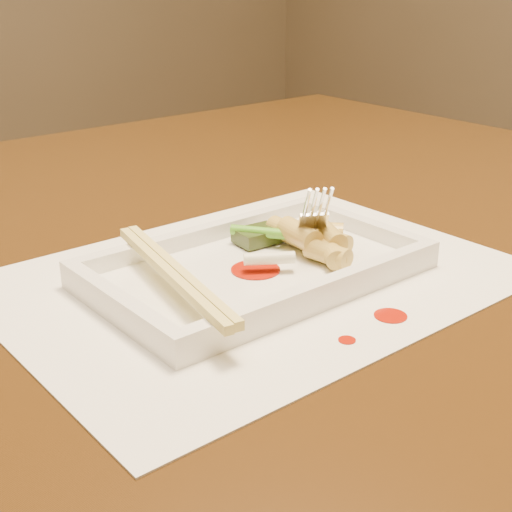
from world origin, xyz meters
TOP-DOWN VIEW (x-y plane):
  - table at (0.00, 0.00)m, footprint 1.40×0.90m
  - placemat at (0.05, -0.15)m, footprint 0.40×0.30m
  - sauce_splatter_a at (0.08, -0.27)m, footprint 0.02×0.02m
  - sauce_splatter_b at (0.03, -0.27)m, footprint 0.01×0.01m
  - plate_base at (0.05, -0.15)m, footprint 0.26×0.16m
  - plate_rim_far at (0.05, -0.08)m, footprint 0.26×0.01m
  - plate_rim_near at (0.05, -0.23)m, footprint 0.26×0.01m
  - plate_rim_left at (-0.08, -0.15)m, footprint 0.01×0.14m
  - plate_rim_right at (0.17, -0.15)m, footprint 0.01×0.14m
  - veg_piece at (0.08, -0.11)m, footprint 0.04×0.03m
  - scallion_white at (0.05, -0.17)m, footprint 0.04×0.03m
  - scallion_green at (0.09, -0.13)m, footprint 0.06×0.07m
  - chopstick_a at (-0.04, -0.15)m, footprint 0.04×0.19m
  - chopstick_b at (-0.03, -0.15)m, footprint 0.04×0.19m
  - fork at (0.12, -0.13)m, footprint 0.09×0.10m
  - sauce_blob_0 at (0.04, -0.16)m, footprint 0.04×0.04m
  - rice_cake_0 at (0.10, -0.13)m, footprint 0.02×0.05m
  - rice_cake_1 at (0.10, -0.18)m, footprint 0.04×0.05m
  - rice_cake_2 at (0.11, -0.16)m, footprint 0.04×0.05m
  - rice_cake_3 at (0.12, -0.16)m, footprint 0.02×0.04m
  - rice_cake_4 at (0.09, -0.18)m, footprint 0.02×0.04m
  - rice_cake_5 at (0.10, -0.15)m, footprint 0.03×0.05m
  - rice_cake_6 at (0.12, -0.14)m, footprint 0.04×0.04m

SIDE VIEW (x-z plane):
  - table at x=0.00m, z-range 0.27..1.02m
  - placemat at x=0.05m, z-range 0.75..0.75m
  - sauce_splatter_a at x=0.08m, z-range 0.75..0.75m
  - sauce_splatter_b at x=0.03m, z-range 0.75..0.75m
  - plate_base at x=0.05m, z-range 0.75..0.76m
  - sauce_blob_0 at x=0.04m, z-range 0.76..0.76m
  - plate_rim_far at x=0.05m, z-range 0.76..0.77m
  - plate_rim_near at x=0.05m, z-range 0.76..0.77m
  - plate_rim_left at x=-0.08m, z-range 0.76..0.77m
  - plate_rim_right at x=0.17m, z-range 0.76..0.77m
  - veg_piece at x=0.08m, z-range 0.76..0.77m
  - rice_cake_0 at x=0.10m, z-range 0.76..0.78m
  - rice_cake_1 at x=0.10m, z-range 0.76..0.78m
  - rice_cake_3 at x=0.12m, z-range 0.76..0.78m
  - rice_cake_4 at x=0.09m, z-range 0.76..0.78m
  - rice_cake_6 at x=0.12m, z-range 0.76..0.78m
  - scallion_white at x=0.05m, z-range 0.77..0.78m
  - scallion_green at x=0.09m, z-range 0.77..0.78m
  - rice_cake_2 at x=0.11m, z-range 0.77..0.78m
  - rice_cake_5 at x=0.10m, z-range 0.77..0.79m
  - chopstick_a at x=-0.04m, z-range 0.77..0.78m
  - chopstick_b at x=-0.03m, z-range 0.77..0.78m
  - fork at x=0.12m, z-range 0.76..0.90m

